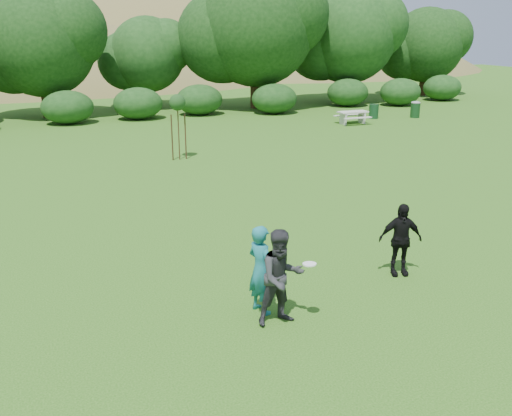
% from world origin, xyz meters
% --- Properties ---
extents(ground, '(120.00, 120.00, 0.00)m').
position_xyz_m(ground, '(0.00, 0.00, 0.00)').
color(ground, '#19470C').
rests_on(ground, ground).
extents(player_teal, '(0.64, 0.79, 1.88)m').
position_xyz_m(player_teal, '(-1.24, -0.36, 0.94)').
color(player_teal, '#196A72').
rests_on(player_teal, ground).
extents(player_grey, '(0.96, 0.76, 1.95)m').
position_xyz_m(player_grey, '(-1.04, -0.93, 0.98)').
color(player_grey, '#2A2B2D').
rests_on(player_grey, ground).
extents(player_black, '(1.11, 0.70, 1.75)m').
position_xyz_m(player_black, '(2.50, 0.15, 0.88)').
color(player_black, black).
rests_on(player_black, ground).
extents(trash_can_near, '(0.60, 0.60, 0.90)m').
position_xyz_m(trash_can_near, '(15.18, 20.77, 0.45)').
color(trash_can_near, '#163D21').
rests_on(trash_can_near, ground).
extents(frisbee, '(0.27, 0.27, 0.04)m').
position_xyz_m(frisbee, '(-0.56, -1.16, 1.27)').
color(frisbee, white).
rests_on(frisbee, ground).
extents(sapling, '(0.70, 0.70, 2.85)m').
position_xyz_m(sapling, '(0.76, 13.97, 2.42)').
color(sapling, '#3B2617').
rests_on(sapling, ground).
extents(picnic_table, '(1.80, 1.48, 0.76)m').
position_xyz_m(picnic_table, '(12.82, 19.42, 0.52)').
color(picnic_table, '#B6B3A8').
rests_on(picnic_table, ground).
extents(trash_can_lidded, '(0.60, 0.60, 1.05)m').
position_xyz_m(trash_can_lidded, '(17.84, 20.08, 0.54)').
color(trash_can_lidded, '#153B1B').
rests_on(trash_can_lidded, ground).
extents(hillside, '(150.00, 72.00, 52.00)m').
position_xyz_m(hillside, '(-0.56, 68.45, -11.97)').
color(hillside, olive).
rests_on(hillside, ground).
extents(tree_row, '(53.92, 10.38, 9.62)m').
position_xyz_m(tree_row, '(3.23, 28.68, 4.87)').
color(tree_row, '#3A2616').
rests_on(tree_row, ground).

